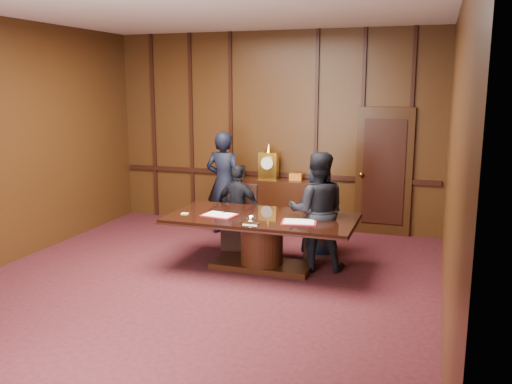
% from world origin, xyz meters
% --- Properties ---
extents(room, '(7.00, 7.04, 3.50)m').
position_xyz_m(room, '(0.07, 0.14, 1.72)').
color(room, '#330E14').
rests_on(room, ground).
extents(sideboard, '(1.60, 0.45, 1.54)m').
position_xyz_m(sideboard, '(0.00, 3.26, 0.49)').
color(sideboard, black).
rests_on(sideboard, ground).
extents(conference_table, '(2.62, 1.32, 0.76)m').
position_xyz_m(conference_table, '(0.57, 1.10, 0.51)').
color(conference_table, black).
rests_on(conference_table, ground).
extents(folder_left, '(0.51, 0.40, 0.02)m').
position_xyz_m(folder_left, '(-0.01, 0.95, 0.77)').
color(folder_left, '#B01025').
rests_on(folder_left, conference_table).
extents(folder_right, '(0.51, 0.40, 0.02)m').
position_xyz_m(folder_right, '(1.15, 0.91, 0.77)').
color(folder_right, '#B01025').
rests_on(folder_right, conference_table).
extents(inkstand, '(0.20, 0.14, 0.12)m').
position_xyz_m(inkstand, '(0.57, 0.65, 0.81)').
color(inkstand, white).
rests_on(inkstand, conference_table).
extents(notepad, '(0.11, 0.08, 0.01)m').
position_xyz_m(notepad, '(-0.51, 0.87, 0.77)').
color(notepad, '#CFCC65').
rests_on(notepad, conference_table).
extents(chair_left, '(0.52, 0.52, 0.99)m').
position_xyz_m(chair_left, '(-0.08, 1.98, 0.29)').
color(chair_left, black).
rests_on(chair_left, ground).
extents(chair_right, '(0.58, 0.58, 0.99)m').
position_xyz_m(chair_right, '(1.21, 1.98, 0.29)').
color(chair_right, black).
rests_on(chair_right, ground).
extents(signatory_left, '(0.82, 0.45, 1.33)m').
position_xyz_m(signatory_left, '(-0.08, 1.90, 0.67)').
color(signatory_left, black).
rests_on(signatory_left, ground).
extents(signatory_right, '(0.69, 0.45, 1.42)m').
position_xyz_m(signatory_right, '(1.22, 1.90, 0.71)').
color(signatory_right, black).
rests_on(signatory_right, ground).
extents(witness_left, '(0.67, 0.45, 1.79)m').
position_xyz_m(witness_left, '(-0.62, 2.66, 0.89)').
color(witness_left, black).
rests_on(witness_left, ground).
extents(witness_right, '(0.93, 0.80, 1.67)m').
position_xyz_m(witness_right, '(1.30, 1.34, 0.84)').
color(witness_right, black).
rests_on(witness_right, ground).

